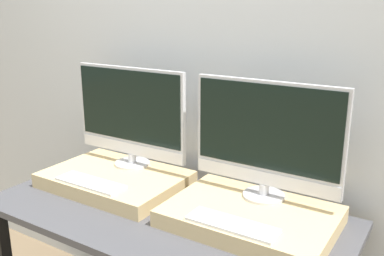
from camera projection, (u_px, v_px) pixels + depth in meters
name	position (u px, v px, depth m)	size (l,w,h in m)	color
wall_back	(217.00, 77.00, 1.99)	(8.00, 0.04, 2.60)	silver
workbench	(165.00, 231.00, 1.80)	(1.50, 0.73, 0.80)	#47474C
wooden_riser_left	(115.00, 179.00, 2.01)	(0.63, 0.44, 0.07)	#D6B77F
monitor_left	(130.00, 115.00, 2.03)	(0.61, 0.17, 0.48)	silver
keyboard_left	(90.00, 183.00, 1.87)	(0.33, 0.10, 0.01)	silver
wooden_riser_right	(250.00, 216.00, 1.66)	(0.63, 0.44, 0.07)	#D6B77F
monitor_right	(266.00, 138.00, 1.68)	(0.61, 0.17, 0.48)	silver
keyboard_right	(232.00, 224.00, 1.51)	(0.33, 0.10, 0.01)	silver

